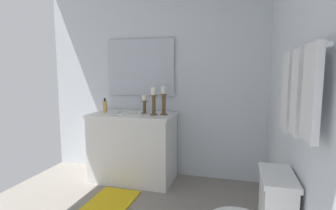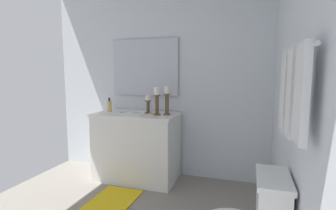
# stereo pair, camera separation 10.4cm
# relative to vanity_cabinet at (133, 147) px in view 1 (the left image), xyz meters

# --- Properties ---
(wall_back) EXTENTS (2.66, 0.04, 2.45)m
(wall_back) POSITION_rel_vanity_cabinet_xyz_m (1.01, 1.62, 0.80)
(wall_back) COLOR silver
(wall_back) RESTS_ON ground
(wall_left) EXTENTS (0.04, 2.91, 2.45)m
(wall_left) POSITION_rel_vanity_cabinet_xyz_m (-0.32, 0.16, 0.80)
(wall_left) COLOR silver
(wall_left) RESTS_ON ground
(vanity_cabinet) EXTENTS (0.58, 1.03, 0.84)m
(vanity_cabinet) POSITION_rel_vanity_cabinet_xyz_m (0.00, 0.00, 0.00)
(vanity_cabinet) COLOR white
(vanity_cabinet) RESTS_ON ground
(sink_basin) EXTENTS (0.40, 0.40, 0.24)m
(sink_basin) POSITION_rel_vanity_cabinet_xyz_m (0.00, 0.00, 0.38)
(sink_basin) COLOR white
(sink_basin) RESTS_ON vanity_cabinet
(mirror) EXTENTS (0.02, 0.91, 0.73)m
(mirror) POSITION_rel_vanity_cabinet_xyz_m (-0.28, 0.00, 0.99)
(mirror) COLOR silver
(candle_holder_tall) EXTENTS (0.09, 0.09, 0.34)m
(candle_holder_tall) POSITION_rel_vanity_cabinet_xyz_m (-0.00, 0.40, 0.60)
(candle_holder_tall) COLOR brown
(candle_holder_tall) RESTS_ON vanity_cabinet
(candle_holder_short) EXTENTS (0.09, 0.09, 0.33)m
(candle_holder_short) POSITION_rel_vanity_cabinet_xyz_m (0.05, 0.29, 0.60)
(candle_holder_short) COLOR brown
(candle_holder_short) RESTS_ON vanity_cabinet
(candle_holder_mid) EXTENTS (0.09, 0.09, 0.23)m
(candle_holder_mid) POSITION_rel_vanity_cabinet_xyz_m (-0.03, 0.14, 0.54)
(candle_holder_mid) COLOR brown
(candle_holder_mid) RESTS_ON vanity_cabinet
(soap_bottle) EXTENTS (0.06, 0.06, 0.18)m
(soap_bottle) POSITION_rel_vanity_cabinet_xyz_m (-0.00, -0.38, 0.50)
(soap_bottle) COLOR #E5B259
(soap_bottle) RESTS_ON vanity_cabinet
(towel_bar) EXTENTS (0.83, 0.02, 0.02)m
(towel_bar) POSITION_rel_vanity_cabinet_xyz_m (1.46, 1.56, 1.02)
(towel_bar) COLOR silver
(towel_near_vanity) EXTENTS (0.22, 0.03, 0.48)m
(towel_near_vanity) POSITION_rel_vanity_cabinet_xyz_m (1.19, 1.54, 0.80)
(towel_near_vanity) COLOR white
(towel_near_vanity) RESTS_ON towel_bar
(towel_center) EXTENTS (0.17, 0.03, 0.45)m
(towel_center) POSITION_rel_vanity_cabinet_xyz_m (1.46, 1.54, 0.81)
(towel_center) COLOR white
(towel_center) RESTS_ON towel_bar
(towel_near_corner) EXTENTS (0.20, 0.03, 0.41)m
(towel_near_corner) POSITION_rel_vanity_cabinet_xyz_m (1.74, 1.54, 0.84)
(towel_near_corner) COLOR white
(towel_near_corner) RESTS_ON towel_bar
(bath_mat) EXTENTS (0.60, 0.44, 0.02)m
(bath_mat) POSITION_rel_vanity_cabinet_xyz_m (0.63, 0.00, -0.42)
(bath_mat) COLOR yellow
(bath_mat) RESTS_ON ground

